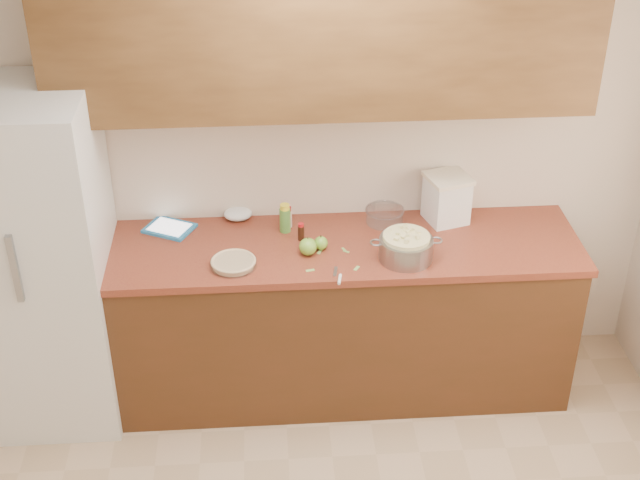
{
  "coord_description": "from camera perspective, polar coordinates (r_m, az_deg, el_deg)",
  "views": [
    {
      "loc": [
        -0.3,
        -2.39,
        3.32
      ],
      "look_at": [
        -0.03,
        1.43,
        0.98
      ],
      "focal_mm": 50.0,
      "sensor_mm": 36.0,
      "label": 1
    }
  ],
  "objects": [
    {
      "name": "fridge",
      "position": [
        4.67,
        -17.59,
        -1.38
      ],
      "size": [
        0.7,
        0.7,
        1.8
      ],
      "primitive_type": "cube",
      "color": "silver",
      "rests_on": "ground"
    },
    {
      "name": "lemon_bottle",
      "position": [
        4.64,
        -2.25,
        1.39
      ],
      "size": [
        0.06,
        0.06,
        0.16
      ],
      "rotation": [
        0.0,
        0.0,
        -0.26
      ],
      "color": "#4C8C38",
      "rests_on": "counter_run"
    },
    {
      "name": "paper_towel",
      "position": [
        4.79,
        -5.27,
        1.68
      ],
      "size": [
        0.16,
        0.13,
        0.06
      ],
      "primitive_type": "ellipsoid",
      "rotation": [
        0.0,
        0.0,
        0.05
      ],
      "color": "white",
      "rests_on": "counter_run"
    },
    {
      "name": "pie",
      "position": [
        4.4,
        -5.56,
        -1.46
      ],
      "size": [
        0.23,
        0.23,
        0.04
      ],
      "rotation": [
        0.0,
        0.0,
        0.26
      ],
      "color": "silver",
      "rests_on": "counter_run"
    },
    {
      "name": "peel_b",
      "position": [
        4.5,
        1.69,
        -0.74
      ],
      "size": [
        0.03,
        0.03,
        0.0
      ],
      "primitive_type": "cube",
      "rotation": [
        0.0,
        0.0,
        2.51
      ],
      "color": "#94BD5C",
      "rests_on": "counter_run"
    },
    {
      "name": "mixing_bowl",
      "position": [
        4.75,
        4.15,
        1.62
      ],
      "size": [
        0.21,
        0.21,
        0.08
      ],
      "rotation": [
        0.0,
        0.0,
        0.01
      ],
      "color": "silver",
      "rests_on": "counter_run"
    },
    {
      "name": "paring_knife",
      "position": [
        4.29,
        1.22,
        -2.45
      ],
      "size": [
        0.04,
        0.16,
        0.02
      ],
      "rotation": [
        0.0,
        0.0,
        -0.18
      ],
      "color": "gray",
      "rests_on": "counter_run"
    },
    {
      "name": "peel_a",
      "position": [
        4.37,
        2.36,
        -1.82
      ],
      "size": [
        0.04,
        0.04,
        0.0
      ],
      "primitive_type": "cube",
      "rotation": [
        0.0,
        0.0,
        1.0
      ],
      "color": "#94BD5C",
      "rests_on": "counter_run"
    },
    {
      "name": "peel_c",
      "position": [
        4.35,
        -0.63,
        -1.96
      ],
      "size": [
        0.05,
        0.03,
        0.0
      ],
      "primitive_type": "cube",
      "rotation": [
        0.0,
        0.0,
        0.21
      ],
      "color": "#94BD5C",
      "rests_on": "counter_run"
    },
    {
      "name": "vanilla_bottle",
      "position": [
        4.58,
        -1.22,
        0.52
      ],
      "size": [
        0.03,
        0.03,
        0.1
      ],
      "rotation": [
        0.0,
        0.0,
        0.39
      ],
      "color": "black",
      "rests_on": "counter_run"
    },
    {
      "name": "upper_cabinets",
      "position": [
        4.25,
        0.17,
        12.7
      ],
      "size": [
        2.6,
        0.34,
        0.7
      ],
      "primitive_type": "cube",
      "color": "brown",
      "rests_on": "room_shell"
    },
    {
      "name": "peel_d",
      "position": [
        4.52,
        1.53,
        -0.6
      ],
      "size": [
        0.02,
        0.03,
        0.0
      ],
      "primitive_type": "cube",
      "rotation": [
        0.0,
        0.0,
        1.99
      ],
      "color": "#94BD5C",
      "rests_on": "counter_run"
    },
    {
      "name": "flour_canister",
      "position": [
        4.76,
        8.1,
        2.68
      ],
      "size": [
        0.26,
        0.26,
        0.26
      ],
      "rotation": [
        0.0,
        0.0,
        0.29
      ],
      "color": "white",
      "rests_on": "counter_run"
    },
    {
      "name": "colander",
      "position": [
        4.43,
        5.52,
        -0.48
      ],
      "size": [
        0.36,
        0.27,
        0.13
      ],
      "rotation": [
        0.0,
        0.0,
        0.26
      ],
      "color": "gray",
      "rests_on": "counter_run"
    },
    {
      "name": "cinnamon_shaker",
      "position": [
        4.69,
        -2.09,
        1.46
      ],
      "size": [
        0.05,
        0.05,
        0.12
      ],
      "rotation": [
        0.0,
        0.0,
        -0.09
      ],
      "color": "beige",
      "rests_on": "counter_run"
    },
    {
      "name": "peel_e",
      "position": [
        4.49,
        -0.04,
        -0.78
      ],
      "size": [
        0.03,
        0.04,
        0.0
      ],
      "primitive_type": "cube",
      "rotation": [
        0.0,
        0.0,
        1.15
      ],
      "color": "#94BD5C",
      "rests_on": "counter_run"
    },
    {
      "name": "tablet",
      "position": [
        4.75,
        -9.62,
        0.75
      ],
      "size": [
        0.3,
        0.27,
        0.02
      ],
      "rotation": [
        0.0,
        0.0,
        -0.47
      ],
      "color": "#2579B5",
      "rests_on": "counter_run"
    },
    {
      "name": "apple_left",
      "position": [
        4.45,
        -0.78,
        -0.43
      ],
      "size": [
        0.09,
        0.09,
        0.1
      ],
      "color": "#70A730",
      "rests_on": "counter_run"
    },
    {
      "name": "counter_run",
      "position": [
        4.81,
        0.28,
        -4.95
      ],
      "size": [
        2.64,
        0.68,
        0.92
      ],
      "color": "#4B2815",
      "rests_on": "ground"
    },
    {
      "name": "apple_center",
      "position": [
        4.5,
        0.06,
        -0.2
      ],
      "size": [
        0.07,
        0.07,
        0.08
      ],
      "color": "#70A730",
      "rests_on": "counter_run"
    },
    {
      "name": "room_shell",
      "position": [
        3.14,
        2.34,
        -8.57
      ],
      "size": [
        3.6,
        3.6,
        3.6
      ],
      "color": "tan",
      "rests_on": "ground"
    }
  ]
}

